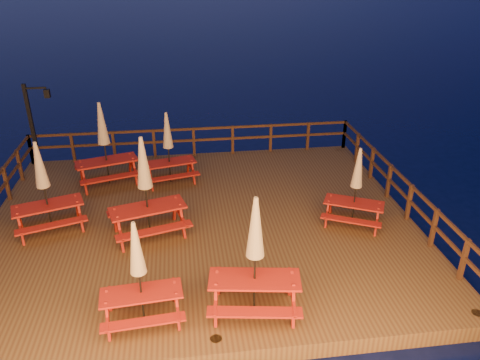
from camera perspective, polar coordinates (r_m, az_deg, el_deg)
The scene contains 12 objects.
ground at distance 13.71m, azimuth -4.58°, elevation -6.38°, with size 500.00×500.00×0.00m, color black.
deck at distance 13.61m, azimuth -4.61°, elevation -5.67°, with size 12.00×10.00×0.40m, color #4F3119.
deck_piles at distance 13.88m, azimuth -4.54°, elevation -7.42°, with size 11.44×9.44×1.40m.
railing at distance 14.72m, azimuth -5.16°, elevation 1.15°, with size 11.80×9.75×1.10m.
lamp_post at distance 17.64m, azimuth -23.69°, elevation 6.89°, with size 0.85×0.18×3.00m.
picnic_table_0 at distance 12.36m, azimuth -11.47°, elevation -0.75°, with size 2.35×2.10×2.83m.
picnic_table_1 at distance 15.61m, azimuth -16.24°, elevation 4.37°, with size 2.32×2.09×2.77m.
picnic_table_2 at distance 9.66m, azimuth -12.24°, elevation -10.85°, with size 1.76×1.49×2.37m.
picnic_table_3 at distance 13.13m, azimuth 13.98°, elevation -0.70°, with size 2.03×1.90×2.30m.
picnic_table_4 at distance 9.59m, azimuth 1.84°, elevation -9.07°, with size 2.12×1.84×2.73m.
picnic_table_5 at distance 15.36m, azimuth -8.74°, elevation 4.03°, with size 1.96×1.74×2.41m.
picnic_table_6 at distance 13.46m, azimuth -22.84°, elevation -0.65°, with size 2.19×1.98×2.60m.
Camera 1 is at (-0.45, -11.58, 7.33)m, focal length 35.00 mm.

